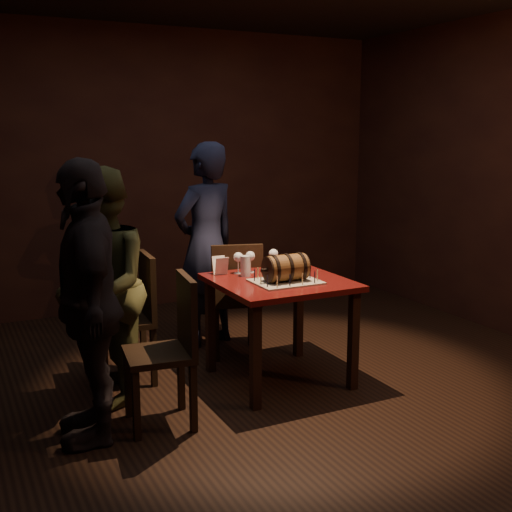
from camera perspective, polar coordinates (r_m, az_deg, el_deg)
name	(u,v)px	position (r m, az deg, el deg)	size (l,w,h in m)	color
room_shell	(268,190)	(4.28, 1.04, 5.88)	(5.04, 5.04, 2.80)	black
pub_table	(280,295)	(4.58, 2.11, -3.44)	(0.90, 0.90, 0.75)	#450B0B
cake_board	(286,282)	(4.46, 2.67, -2.29)	(0.45, 0.35, 0.01)	gray
barrel_cake	(286,268)	(4.44, 2.68, -1.05)	(0.35, 0.20, 0.20)	brown
birthday_candles	(286,275)	(4.45, 2.68, -1.71)	(0.40, 0.30, 0.09)	#E9D88B
wine_glass_left	(238,258)	(4.71, -1.59, -0.19)	(0.07, 0.07, 0.16)	silver
wine_glass_mid	(250,257)	(4.75, -0.51, -0.09)	(0.07, 0.07, 0.16)	silver
wine_glass_right	(273,255)	(4.84, 1.56, 0.12)	(0.07, 0.07, 0.16)	silver
pint_of_ale	(245,266)	(4.64, -0.96, -0.93)	(0.07, 0.07, 0.15)	silver
menu_card	(220,266)	(4.70, -3.18, -0.88)	(0.10, 0.05, 0.13)	white
chair_back	(235,293)	(5.09, -1.84, -3.33)	(0.49, 0.49, 0.93)	black
chair_left_rear	(135,311)	(4.68, -10.75, -4.79)	(0.43, 0.43, 0.93)	black
chair_left_front	(171,342)	(3.97, -7.52, -7.59)	(0.45, 0.45, 0.93)	black
person_back	(206,245)	(5.36, -4.48, 0.98)	(0.62, 0.41, 1.70)	black
person_left_rear	(101,288)	(4.29, -13.58, -2.76)	(0.76, 0.59, 1.57)	#3F4020
person_left_front	(88,302)	(3.80, -14.71, -4.00)	(0.97, 0.40, 1.65)	black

